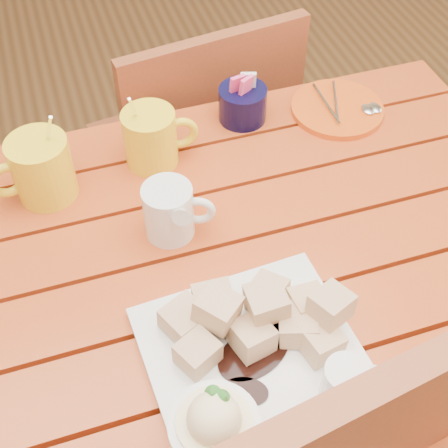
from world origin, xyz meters
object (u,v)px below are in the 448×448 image
object	(u,v)px
coffee_mug_left	(40,168)
coffee_mug_right	(152,137)
orange_saucer	(338,109)
chair_far	(198,153)
dessert_plate	(252,366)
table	(198,324)

from	to	relation	value
coffee_mug_left	coffee_mug_right	xyz separation A→B (m)	(0.19, 0.02, -0.00)
orange_saucer	chair_far	bearing A→B (deg)	126.63
chair_far	dessert_plate	bearing A→B (deg)	71.24
coffee_mug_left	coffee_mug_right	distance (m)	0.19
table	coffee_mug_left	xyz separation A→B (m)	(-0.18, 0.25, 0.16)
coffee_mug_right	chair_far	xyz separation A→B (m)	(0.16, 0.29, -0.33)
coffee_mug_left	chair_far	world-z (taller)	coffee_mug_left
table	orange_saucer	size ratio (longest dim) A/B	7.00
coffee_mug_right	chair_far	bearing A→B (deg)	65.46
coffee_mug_left	dessert_plate	bearing A→B (deg)	-73.72
table	dessert_plate	bearing A→B (deg)	-81.42
coffee_mug_right	orange_saucer	size ratio (longest dim) A/B	0.87
dessert_plate	table	bearing A→B (deg)	98.58
table	orange_saucer	bearing A→B (deg)	39.34
dessert_plate	chair_far	distance (m)	0.81
table	coffee_mug_left	size ratio (longest dim) A/B	7.45
coffee_mug_left	orange_saucer	xyz separation A→B (m)	(0.54, 0.05, -0.05)
coffee_mug_left	orange_saucer	bearing A→B (deg)	-4.93
dessert_plate	chair_far	size ratio (longest dim) A/B	0.34
table	chair_far	distance (m)	0.61
dessert_plate	coffee_mug_left	xyz separation A→B (m)	(-0.20, 0.42, 0.02)
dessert_plate	coffee_mug_left	bearing A→B (deg)	116.10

